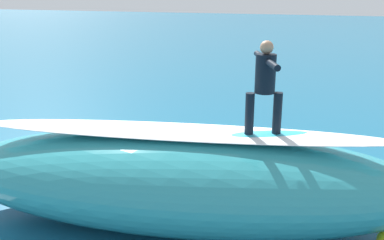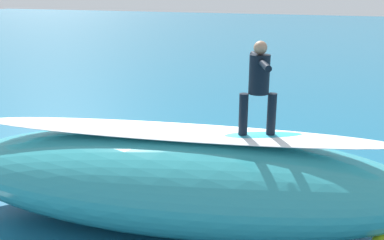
% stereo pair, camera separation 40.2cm
% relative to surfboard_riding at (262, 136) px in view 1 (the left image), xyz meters
% --- Properties ---
extents(ground_plane, '(120.00, 120.00, 0.00)m').
position_rel_surfboard_riding_xyz_m(ground_plane, '(1.69, -1.75, -1.69)').
color(ground_plane, '#196084').
extents(wave_crest, '(8.63, 3.97, 1.65)m').
position_rel_surfboard_riding_xyz_m(wave_crest, '(1.33, 0.21, -0.87)').
color(wave_crest, teal).
rests_on(wave_crest, ground_plane).
extents(wave_foam_lip, '(7.12, 2.04, 0.08)m').
position_rel_surfboard_riding_xyz_m(wave_foam_lip, '(1.33, 0.21, -0.00)').
color(wave_foam_lip, white).
rests_on(wave_foam_lip, wave_crest).
extents(surfboard_riding, '(2.01, 1.20, 0.08)m').
position_rel_surfboard_riding_xyz_m(surfboard_riding, '(0.00, 0.00, 0.00)').
color(surfboard_riding, '#33B2D1').
rests_on(surfboard_riding, wave_crest).
extents(surfer_riding, '(0.61, 1.36, 1.50)m').
position_rel_surfboard_riding_xyz_m(surfer_riding, '(0.00, -0.00, 0.92)').
color(surfer_riding, black).
rests_on(surfer_riding, surfboard_riding).
extents(surfboard_paddling, '(2.42, 1.76, 0.06)m').
position_rel_surfboard_riding_xyz_m(surfboard_paddling, '(3.59, -3.66, -1.66)').
color(surfboard_paddling, '#EAE5C6').
rests_on(surfboard_paddling, ground_plane).
extents(surfer_paddling, '(1.49, 1.01, 0.29)m').
position_rel_surfboard_riding_xyz_m(surfer_paddling, '(3.69, -3.59, -1.51)').
color(surfer_paddling, black).
rests_on(surfer_paddling, surfboard_paddling).
extents(foam_patch_mid, '(0.90, 0.86, 0.09)m').
position_rel_surfboard_riding_xyz_m(foam_patch_mid, '(3.01, -3.61, -1.65)').
color(foam_patch_mid, white).
rests_on(foam_patch_mid, ground_plane).
extents(foam_patch_far, '(1.10, 1.07, 0.16)m').
position_rel_surfboard_riding_xyz_m(foam_patch_far, '(2.06, 0.16, -1.61)').
color(foam_patch_far, white).
rests_on(foam_patch_far, ground_plane).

